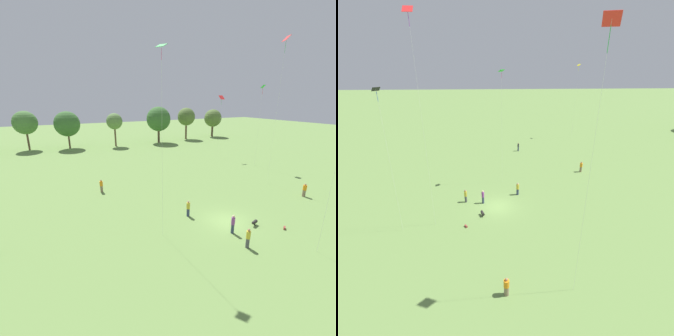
# 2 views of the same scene
# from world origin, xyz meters

# --- Properties ---
(ground_plane) EXTENTS (240.00, 240.00, 0.00)m
(ground_plane) POSITION_xyz_m (0.00, 0.00, 0.00)
(ground_plane) COLOR #6B8E47
(tree_1) EXTENTS (5.85, 5.85, 9.90)m
(tree_1) POSITION_xyz_m (-21.87, 51.39, 6.95)
(tree_1) COLOR brown
(tree_1) RESTS_ON ground_plane
(tree_2) EXTENTS (6.50, 6.50, 9.74)m
(tree_2) POSITION_xyz_m (-12.27, 48.72, 6.47)
(tree_2) COLOR brown
(tree_2) RESTS_ON ground_plane
(tree_3) EXTENTS (4.38, 4.38, 9.08)m
(tree_3) POSITION_xyz_m (-0.42, 46.39, 6.83)
(tree_3) COLOR brown
(tree_3) RESTS_ON ground_plane
(tree_4) EXTENTS (7.18, 7.18, 10.68)m
(tree_4) POSITION_xyz_m (12.73, 46.14, 7.07)
(tree_4) COLOR brown
(tree_4) RESTS_ON ground_plane
(tree_5) EXTENTS (5.70, 5.70, 10.16)m
(tree_5) POSITION_xyz_m (23.73, 48.45, 7.26)
(tree_5) COLOR brown
(tree_5) RESTS_ON ground_plane
(tree_6) EXTENTS (6.00, 6.00, 9.47)m
(tree_6) POSITION_xyz_m (34.94, 49.00, 6.43)
(tree_6) COLOR brown
(tree_6) RESTS_ON ground_plane
(person_0) EXTENTS (0.49, 0.49, 1.84)m
(person_0) POSITION_xyz_m (-1.38, -4.26, 0.93)
(person_0) COLOR #4C4C51
(person_0) RESTS_ON ground_plane
(person_1) EXTENTS (0.42, 0.42, 1.90)m
(person_1) POSITION_xyz_m (-1.00, -1.95, 0.97)
(person_1) COLOR #333D5B
(person_1) RESTS_ON ground_plane
(person_2) EXTENTS (0.55, 0.55, 1.83)m
(person_2) POSITION_xyz_m (-3.09, 2.82, 0.92)
(person_2) COLOR #333D5B
(person_2) RESTS_ON ground_plane
(person_3) EXTENTS (0.50, 0.50, 1.83)m
(person_3) POSITION_xyz_m (-10.37, 14.04, 0.90)
(person_3) COLOR #847056
(person_3) RESTS_ON ground_plane
(person_4) EXTENTS (0.67, 0.67, 1.82)m
(person_4) POSITION_xyz_m (13.55, 0.54, 0.89)
(person_4) COLOR #847056
(person_4) RESTS_ON ground_plane
(kite_0) EXTENTS (1.21, 0.92, 13.40)m
(kite_0) POSITION_xyz_m (17.53, 23.64, 12.60)
(kite_0) COLOR red
(kite_0) RESTS_ON ground_plane
(kite_1) EXTENTS (0.95, 0.96, 16.42)m
(kite_1) POSITION_xyz_m (-7.14, 0.77, 14.99)
(kite_1) COLOR green
(kite_1) RESTS_ON ground_plane
(kite_3) EXTENTS (1.00, 1.16, 20.42)m
(kite_3) POSITION_xyz_m (13.28, 6.22, 18.95)
(kite_3) COLOR red
(kite_3) RESTS_ON ground_plane
(kite_6) EXTENTS (0.94, 0.81, 15.04)m
(kite_6) POSITION_xyz_m (19.48, 14.68, 13.89)
(kite_6) COLOR green
(kite_6) RESTS_ON ground_plane
(dog_0) EXTENTS (0.86, 0.54, 0.58)m
(dog_0) POSITION_xyz_m (1.94, -1.92, 0.38)
(dog_0) COLOR black
(dog_0) RESTS_ON ground_plane
(picnic_bag_0) EXTENTS (0.44, 0.39, 0.23)m
(picnic_bag_0) POSITION_xyz_m (4.16, -3.73, 0.12)
(picnic_bag_0) COLOR #933833
(picnic_bag_0) RESTS_ON ground_plane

